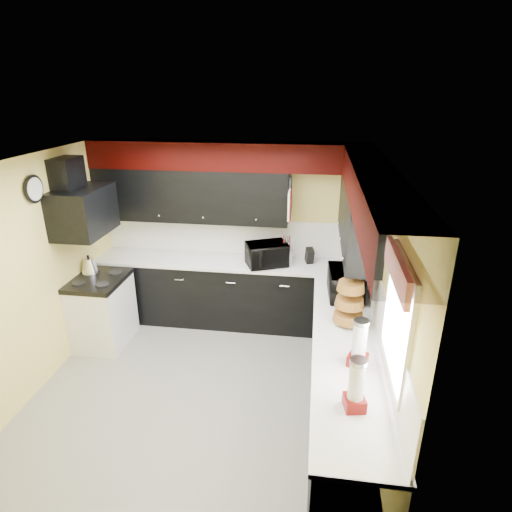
{
  "coord_description": "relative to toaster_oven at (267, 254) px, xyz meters",
  "views": [
    {
      "loc": [
        1.13,
        -3.76,
        3.15
      ],
      "look_at": [
        0.48,
        0.88,
        1.27
      ],
      "focal_mm": 30.0,
      "sensor_mm": 36.0,
      "label": 1
    }
  ],
  "objects": [
    {
      "name": "baskets",
      "position": [
        0.97,
        -1.37,
        0.09
      ],
      "size": [
        0.27,
        0.27,
        0.5
      ],
      "primitive_type": null,
      "color": "brown",
      "rests_on": "upper_right"
    },
    {
      "name": "cut_board",
      "position": [
        0.28,
        -0.12,
        0.71
      ],
      "size": [
        0.03,
        0.26,
        0.35
      ],
      "primitive_type": "cube",
      "color": "white",
      "rests_on": "upper_back"
    },
    {
      "name": "hood_duct",
      "position": [
        -2.23,
        -0.67,
        1.11
      ],
      "size": [
        0.24,
        0.4,
        0.4
      ],
      "primitive_type": "cube",
      "color": "black",
      "rests_on": "wall_left"
    },
    {
      "name": "stove",
      "position": [
        -2.05,
        -0.67,
        -0.66
      ],
      "size": [
        0.6,
        0.75,
        0.86
      ],
      "primitive_type": "cube",
      "color": "white",
      "rests_on": "ground"
    },
    {
      "name": "cab_back",
      "position": [
        -0.55,
        0.08,
        -0.64
      ],
      "size": [
        3.6,
        0.6,
        0.9
      ],
      "primitive_type": "cube",
      "color": "black",
      "rests_on": "ground"
    },
    {
      "name": "wall_right",
      "position": [
        1.25,
        -1.42,
        0.16
      ],
      "size": [
        0.06,
        3.6,
        2.5
      ],
      "primitive_type": "cube",
      "color": "#E0C666",
      "rests_on": "ground"
    },
    {
      "name": "pan_low",
      "position": [
        0.27,
        0.26,
        0.63
      ],
      "size": [
        0.03,
        0.24,
        0.42
      ],
      "primitive_type": null,
      "color": "black",
      "rests_on": "upper_back"
    },
    {
      "name": "pan_top",
      "position": [
        0.27,
        0.13,
        0.91
      ],
      "size": [
        0.03,
        0.22,
        0.4
      ],
      "primitive_type": null,
      "color": "black",
      "rests_on": "upper_back"
    },
    {
      "name": "clock",
      "position": [
        -2.32,
        -1.17,
        1.06
      ],
      "size": [
        0.03,
        0.3,
        0.3
      ],
      "primitive_type": null,
      "color": "black",
      "rests_on": "wall_left"
    },
    {
      "name": "ceiling",
      "position": [
        -0.55,
        -1.42,
        1.41
      ],
      "size": [
        3.6,
        3.6,
        0.06
      ],
      "primitive_type": "cube",
      "color": "white",
      "rests_on": "wall_back"
    },
    {
      "name": "upper_right",
      "position": [
        1.08,
        -0.52,
        0.71
      ],
      "size": [
        0.35,
        1.8,
        0.7
      ],
      "primitive_type": "cube",
      "color": "black",
      "rests_on": "wall_right"
    },
    {
      "name": "upper_back",
      "position": [
        -1.05,
        0.2,
        0.71
      ],
      "size": [
        2.6,
        0.35,
        0.7
      ],
      "primitive_type": "cube",
      "color": "black",
      "rests_on": "wall_back"
    },
    {
      "name": "counter_back",
      "position": [
        -0.55,
        0.08,
        -0.17
      ],
      "size": [
        3.62,
        0.64,
        0.04
      ],
      "primitive_type": "cube",
      "color": "white",
      "rests_on": "cab_back"
    },
    {
      "name": "utensil_crock",
      "position": [
        0.25,
        0.06,
        -0.06
      ],
      "size": [
        0.21,
        0.21,
        0.17
      ],
      "primitive_type": "cylinder",
      "rotation": [
        0.0,
        0.0,
        -0.41
      ],
      "color": "white",
      "rests_on": "counter_back"
    },
    {
      "name": "knife_block",
      "position": [
        0.55,
        0.14,
        -0.05
      ],
      "size": [
        0.12,
        0.15,
        0.21
      ],
      "primitive_type": "cube",
      "rotation": [
        0.0,
        0.0,
        0.27
      ],
      "color": "black",
      "rests_on": "counter_back"
    },
    {
      "name": "soffit_back",
      "position": [
        -0.55,
        0.2,
        1.24
      ],
      "size": [
        3.6,
        0.36,
        0.35
      ],
      "primitive_type": "cube",
      "color": "black",
      "rests_on": "wall_back"
    },
    {
      "name": "splash_back",
      "position": [
        -0.55,
        0.37,
        0.1
      ],
      "size": [
        3.6,
        0.02,
        0.5
      ],
      "primitive_type": "cube",
      "color": "white",
      "rests_on": "counter_back"
    },
    {
      "name": "wall_back",
      "position": [
        -0.55,
        0.38,
        0.16
      ],
      "size": [
        3.6,
        0.06,
        2.5
      ],
      "primitive_type": "cube",
      "color": "#E0C666",
      "rests_on": "ground"
    },
    {
      "name": "microwave",
      "position": [
        0.98,
        -0.77,
        0.0
      ],
      "size": [
        0.41,
        0.58,
        0.31
      ],
      "primitive_type": "imported",
      "rotation": [
        0.0,
        0.0,
        1.63
      ],
      "color": "black",
      "rests_on": "counter_right"
    },
    {
      "name": "wall_left",
      "position": [
        -2.35,
        -1.42,
        0.16
      ],
      "size": [
        0.06,
        3.6,
        2.5
      ],
      "primitive_type": "cube",
      "color": "#E0C666",
      "rests_on": "ground"
    },
    {
      "name": "deco_plate",
      "position": [
        1.22,
        -1.77,
        1.16
      ],
      "size": [
        0.03,
        0.24,
        0.24
      ],
      "primitive_type": null,
      "color": "white",
      "rests_on": "wall_right"
    },
    {
      "name": "valance",
      "position": [
        1.18,
        -2.32,
        0.86
      ],
      "size": [
        0.04,
        0.88,
        0.2
      ],
      "primitive_type": "cube",
      "color": "red",
      "rests_on": "wall_right"
    },
    {
      "name": "toaster_oven",
      "position": [
        0.0,
        0.0,
        0.0
      ],
      "size": [
        0.64,
        0.6,
        0.3
      ],
      "primitive_type": "imported",
      "rotation": [
        0.0,
        0.0,
        0.41
      ],
      "color": "black",
      "rests_on": "counter_back"
    },
    {
      "name": "dispenser_a",
      "position": [
        1.02,
        -2.06,
        0.06
      ],
      "size": [
        0.2,
        0.2,
        0.41
      ],
      "primitive_type": null,
      "rotation": [
        0.0,
        0.0,
        -0.38
      ],
      "color": "#57000C",
      "rests_on": "counter_right"
    },
    {
      "name": "hood",
      "position": [
        -2.1,
        -0.67,
        0.69
      ],
      "size": [
        0.5,
        0.78,
        0.55
      ],
      "primitive_type": "cube",
      "color": "black",
      "rests_on": "wall_left"
    },
    {
      "name": "pan_mid",
      "position": [
        0.27,
        -0.0,
        0.66
      ],
      "size": [
        0.03,
        0.28,
        0.46
      ],
      "primitive_type": null,
      "color": "black",
      "rests_on": "upper_back"
    },
    {
      "name": "kettle",
      "position": [
        -2.23,
        -0.51,
        -0.08
      ],
      "size": [
        0.22,
        0.22,
        0.19
      ],
      "primitive_type": null,
      "rotation": [
        0.0,
        0.0,
        -0.07
      ],
      "color": "#BAB9BE",
      "rests_on": "cooktop"
    },
    {
      "name": "soffit_right",
      "position": [
        1.07,
        -1.6,
        1.24
      ],
      "size": [
        0.36,
        3.24,
        0.35
      ],
      "primitive_type": "cube",
      "color": "black",
      "rests_on": "wall_right"
    },
    {
      "name": "dispenser_b",
      "position": [
        0.95,
        -2.6,
        0.05
      ],
      "size": [
        0.17,
        0.17,
        0.4
      ],
      "primitive_type": null,
      "rotation": [
        0.0,
        0.0,
        0.19
      ],
      "color": "#630010",
      "rests_on": "counter_right"
    },
    {
      "name": "window",
      "position": [
        1.24,
        -2.32,
        0.46
      ],
      "size": [
        0.03,
        0.86,
        0.96
      ],
      "primitive_type": null,
      "color": "white",
      "rests_on": "wall_right"
    },
    {
      "name": "cab_right",
      "position": [
        0.95,
        -1.72,
        -0.64
      ],
      "size": [
        0.6,
        3.0,
        0.9
      ],
      "primitive_type": "cube",
      "color": "black",
      "rests_on": "ground"
    },
    {
      "name": "ground",
      "position": [
        -0.55,
        -1.42,
        -1.09
      ],
      "size": [
        3.6,
        3.6,
        0.0
      ],
      "primitive_type": "plane",
      "color": "gray",
      "rests_on": "ground"
    },
    {
      "name": "counter_right",
      "position": [
        0.95,
        -1.72,
        -0.17
      ],
      "size": [
        0.64,
        3.02,
        0.04
      ],
      "primitive_type": "cube",
      "color": "white",
      "rests_on": "cab_right"
    },
    {
      "name": "cooktop",
      "position": [
        -2.05,
        -0.67,
        -0.2
      ],
      "size": [
        0.62,
        0.77,
        0.06
      ],
      "primitive_type": "cube",
      "color": "black",
      "rests_on": "stove"
    },
    {
      "name": "splash_right",
      "position": [
        1.24,
        -1.42,
        0.1
      ],
      "size": [
        0.02,
        3.6,
        0.5
      ],
      "primitive_type": "cube",
      "color": "white",
      "rests_on": "counter_right"
    }
  ]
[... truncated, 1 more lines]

